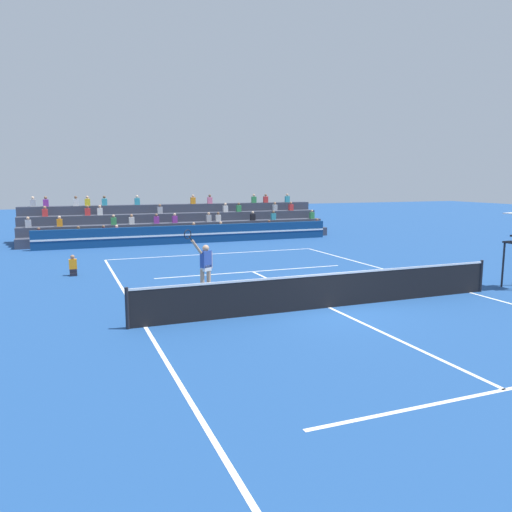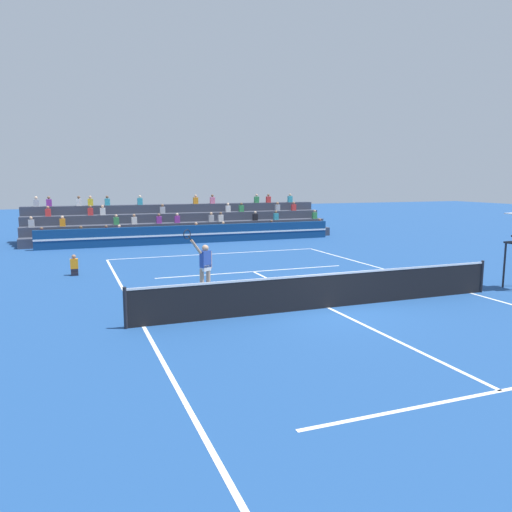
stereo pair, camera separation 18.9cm
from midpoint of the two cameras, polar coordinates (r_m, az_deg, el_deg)
The scene contains 8 objects.
ground_plane at distance 15.29m, azimuth 8.01°, elevation -5.86°, with size 120.00×120.00×0.00m, color navy.
court_lines at distance 15.29m, azimuth 8.01°, elevation -5.84°, with size 11.10×23.90×0.01m.
tennis_net at distance 15.16m, azimuth 8.05°, elevation -3.87°, with size 12.00×0.10×1.10m.
sponsor_banner_wall at distance 30.60m, azimuth -7.53°, elevation 2.48°, with size 18.00×0.26×1.10m.
bleacher_stand at distance 33.64m, azimuth -8.87°, elevation 3.49°, with size 19.70×3.80×2.83m.
ball_kid_courtside at distance 21.42m, azimuth -20.42°, elevation -1.23°, with size 0.30×0.36×0.84m.
tennis_player at distance 16.55m, azimuth -6.15°, elevation -1.23°, with size 1.14×0.69×2.34m.
tennis_ball at distance 16.80m, azimuth 6.35°, elevation -4.38°, with size 0.07×0.07×0.07m, color #C6DB33.
Camera 1 is at (-7.44, -12.82, 3.81)m, focal length 35.00 mm.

